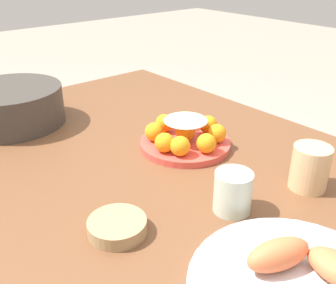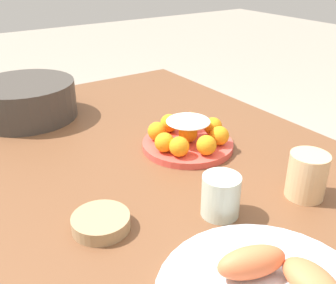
{
  "view_description": "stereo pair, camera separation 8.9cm",
  "coord_description": "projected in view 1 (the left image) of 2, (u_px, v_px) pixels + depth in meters",
  "views": [
    {
      "loc": [
        -0.6,
        0.45,
        1.18
      ],
      "look_at": [
        0.02,
        -0.07,
        0.78
      ],
      "focal_mm": 42.0,
      "sensor_mm": 36.0,
      "label": 1
    },
    {
      "loc": [
        -0.65,
        0.38,
        1.18
      ],
      "look_at": [
        0.02,
        -0.07,
        0.78
      ],
      "focal_mm": 42.0,
      "sensor_mm": 36.0,
      "label": 2
    }
  ],
  "objects": [
    {
      "name": "cake_plate",
      "position": [
        185.0,
        136.0,
        0.95
      ],
      "size": [
        0.22,
        0.22,
        0.08
      ],
      "color": "#E04C42",
      "rests_on": "dining_table"
    },
    {
      "name": "cup_far",
      "position": [
        233.0,
        192.0,
        0.71
      ],
      "size": [
        0.07,
        0.07,
        0.08
      ],
      "color": "beige",
      "rests_on": "dining_table"
    },
    {
      "name": "sauce_bowl",
      "position": [
        117.0,
        226.0,
        0.67
      ],
      "size": [
        0.1,
        0.1,
        0.02
      ],
      "color": "tan",
      "rests_on": "dining_table"
    },
    {
      "name": "dining_table",
      "position": [
        150.0,
        205.0,
        0.91
      ],
      "size": [
        1.3,
        0.94,
        0.74
      ],
      "color": "brown",
      "rests_on": "ground_plane"
    },
    {
      "name": "cup_near",
      "position": [
        310.0,
        168.0,
        0.78
      ],
      "size": [
        0.07,
        0.07,
        0.09
      ],
      "color": "#DBB27F",
      "rests_on": "dining_table"
    },
    {
      "name": "serving_bowl",
      "position": [
        11.0,
        105.0,
        1.07
      ],
      "size": [
        0.28,
        0.28,
        0.1
      ],
      "color": "#3D3833",
      "rests_on": "dining_table"
    }
  ]
}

